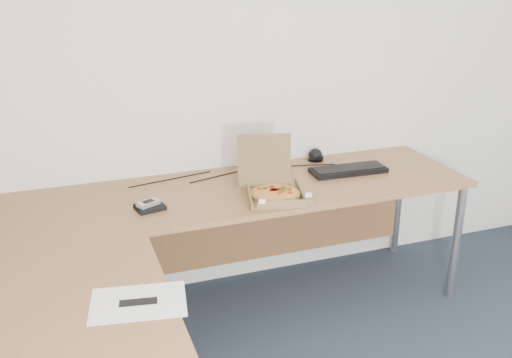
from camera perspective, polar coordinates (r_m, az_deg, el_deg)
name	(u,v)px	position (r m, az deg, el deg)	size (l,w,h in m)	color
desk	(200,237)	(2.60, -5.51, -5.72)	(2.50, 2.20, 0.73)	#96643A
pizza_box	(274,190)	(2.93, 1.79, -1.12)	(0.28, 0.33, 0.29)	olive
drinking_glass	(271,168)	(3.19, 1.50, 1.11)	(0.06, 0.06, 0.11)	white
keyboard	(348,170)	(3.31, 9.09, 0.86)	(0.43, 0.15, 0.03)	black
mouse	(317,158)	(3.48, 5.99, 2.10)	(0.10, 0.06, 0.03)	black
wallet	(150,207)	(2.84, -10.42, -2.74)	(0.13, 0.11, 0.02)	black
phone	(148,203)	(2.83, -10.57, -2.36)	(0.11, 0.06, 0.02)	#B2B5BA
paper_sheet	(138,302)	(2.12, -11.53, -11.82)	(0.33, 0.24, 0.00)	white
dome_speaker	(315,154)	(3.48, 5.88, 2.46)	(0.09, 0.09, 0.08)	black
cable_bundle	(231,173)	(3.26, -2.52, 0.59)	(0.58, 0.04, 0.01)	black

